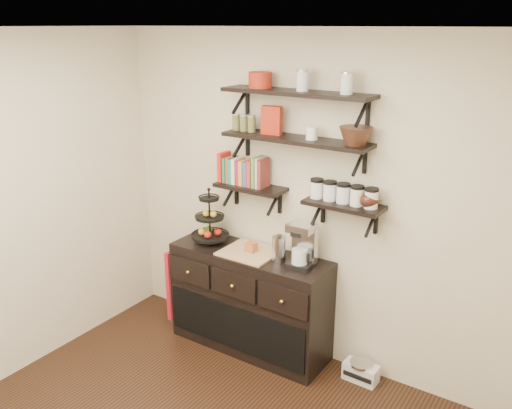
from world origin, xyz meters
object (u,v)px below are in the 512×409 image
Objects in this scene: sideboard at (250,301)px; fruit_stand at (210,225)px; coffee_maker at (303,245)px; radio at (361,371)px.

fruit_stand is (-0.42, 0.00, 0.61)m from sideboard.
sideboard is at bearing -179.26° from coffee_maker.
sideboard is 5.04× the size of radio.
coffee_maker is 1.12m from radio.
sideboard reaches higher than radio.
coffee_maker is at bearing 1.36° from fruit_stand.
radio is (1.43, 0.08, -0.98)m from fruit_stand.
fruit_stand is 1.73m from radio.
fruit_stand reaches higher than sideboard.
coffee_maker is (0.48, 0.02, 0.62)m from sideboard.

